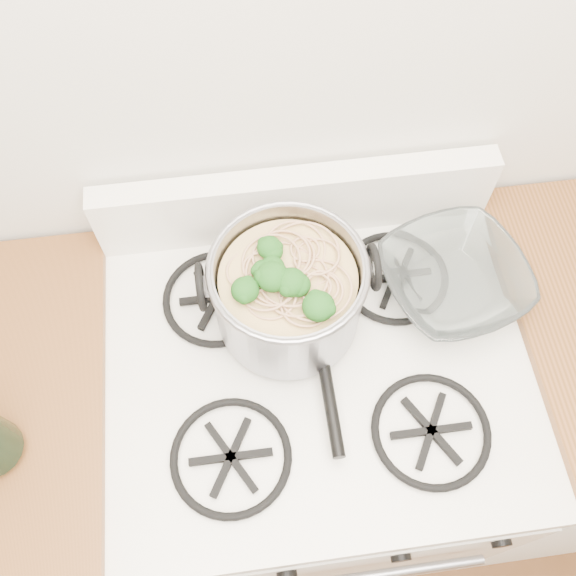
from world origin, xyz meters
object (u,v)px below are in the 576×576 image
(gas_range, at_px, (310,435))
(glass_bowl, at_px, (451,283))
(spatula, at_px, (316,317))
(stock_pot, at_px, (288,293))

(gas_range, distance_m, glass_bowl, 0.58)
(gas_range, bearing_deg, glass_bowl, 23.41)
(gas_range, height_order, spatula, spatula)
(stock_pot, relative_size, spatula, 0.96)
(stock_pot, height_order, spatula, stock_pot)
(gas_range, relative_size, glass_bowl, 8.92)
(gas_range, bearing_deg, spatula, 85.57)
(gas_range, relative_size, spatula, 2.98)
(gas_range, xyz_separation_m, spatula, (0.01, 0.08, 0.50))
(spatula, height_order, glass_bowl, glass_bowl)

